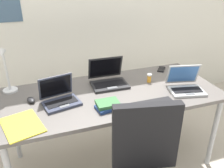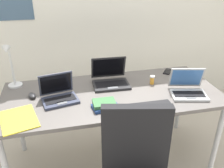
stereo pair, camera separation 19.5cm
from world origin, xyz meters
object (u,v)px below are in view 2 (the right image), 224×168
(laptop_back_left, at_px, (110,79))
(cell_phone, at_px, (168,72))
(laptop_by_keyboard, at_px, (188,90))
(book_stack, at_px, (105,105))
(laptop_center, at_px, (59,95))
(desk_lamp, at_px, (11,67))
(computer_mouse, at_px, (32,96))
(paper_folder_by_keyboard, at_px, (19,119))
(pill_bottle, at_px, (152,80))
(external_keyboard, at_px, (150,107))

(laptop_back_left, distance_m, cell_phone, 0.63)
(laptop_by_keyboard, relative_size, book_stack, 1.59)
(book_stack, bearing_deg, laptop_center, 149.17)
(desk_lamp, xyz_separation_m, book_stack, (0.69, -0.49, -0.17))
(laptop_back_left, bearing_deg, computer_mouse, -171.53)
(desk_lamp, relative_size, paper_folder_by_keyboard, 1.29)
(laptop_center, height_order, pill_bottle, laptop_center)
(book_stack, bearing_deg, cell_phone, 34.70)
(external_keyboard, xyz_separation_m, cell_phone, (0.41, 0.59, -0.01))
(laptop_center, height_order, external_keyboard, laptop_center)
(desk_lamp, distance_m, pill_bottle, 1.21)
(laptop_by_keyboard, relative_size, pill_bottle, 4.13)
(laptop_center, bearing_deg, pill_bottle, 7.23)
(computer_mouse, xyz_separation_m, book_stack, (0.54, -0.28, 0.01))
(desk_lamp, relative_size, cell_phone, 2.94)
(laptop_by_keyboard, bearing_deg, laptop_center, 172.20)
(laptop_back_left, distance_m, laptop_center, 0.49)
(desk_lamp, height_order, book_stack, desk_lamp)
(desk_lamp, relative_size, external_keyboard, 1.21)
(pill_bottle, bearing_deg, computer_mouse, -179.06)
(book_stack, bearing_deg, computer_mouse, 152.38)
(laptop_center, xyz_separation_m, cell_phone, (1.07, 0.32, -0.04))
(computer_mouse, bearing_deg, external_keyboard, -39.11)
(external_keyboard, height_order, cell_phone, external_keyboard)
(laptop_center, relative_size, cell_phone, 2.25)
(pill_bottle, bearing_deg, laptop_center, -172.77)
(pill_bottle, relative_size, book_stack, 0.38)
(cell_phone, bearing_deg, paper_folder_by_keyboard, -120.21)
(laptop_back_left, distance_m, book_stack, 0.40)
(book_stack, bearing_deg, desk_lamp, 144.62)
(computer_mouse, relative_size, cell_phone, 0.71)
(laptop_by_keyboard, distance_m, laptop_center, 1.04)
(external_keyboard, relative_size, computer_mouse, 3.44)
(cell_phone, relative_size, book_stack, 0.66)
(external_keyboard, bearing_deg, laptop_back_left, 114.75)
(laptop_center, distance_m, external_keyboard, 0.71)
(cell_phone, bearing_deg, computer_mouse, -131.42)
(laptop_center, xyz_separation_m, computer_mouse, (-0.21, 0.09, -0.03))
(laptop_center, bearing_deg, computer_mouse, 157.72)
(laptop_back_left, relative_size, cell_phone, 2.35)
(laptop_by_keyboard, relative_size, external_keyboard, 0.99)
(desk_lamp, height_order, computer_mouse, desk_lamp)
(laptop_by_keyboard, bearing_deg, desk_lamp, 162.54)
(laptop_center, xyz_separation_m, book_stack, (0.33, -0.19, -0.02))
(desk_lamp, bearing_deg, computer_mouse, -53.38)
(laptop_back_left, distance_m, pill_bottle, 0.37)
(cell_phone, bearing_deg, external_keyboard, -86.60)
(laptop_by_keyboard, distance_m, book_stack, 0.71)
(cell_phone, bearing_deg, pill_bottle, -101.20)
(desk_lamp, bearing_deg, laptop_center, -39.01)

